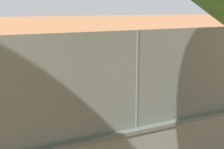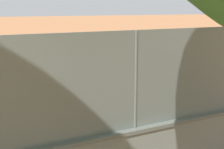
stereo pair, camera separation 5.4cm
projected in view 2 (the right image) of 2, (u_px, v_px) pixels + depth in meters
ground_plane at (75, 73)px, 19.73m from camera, size 260.00×260.00×0.00m
perimeter_wall at (192, 145)px, 7.58m from camera, size 29.64×0.40×1.50m
fence_panel_on_wall at (196, 73)px, 7.22m from camera, size 29.12×0.11×2.03m
player_baseline_waiting at (92, 59)px, 19.42m from camera, size 0.70×1.19×1.54m
player_foreground_swinging at (67, 82)px, 12.97m from camera, size 0.74×1.09×1.69m
sports_ball at (118, 76)px, 18.29m from camera, size 0.21×0.21×0.21m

